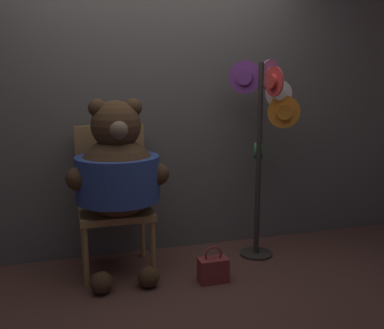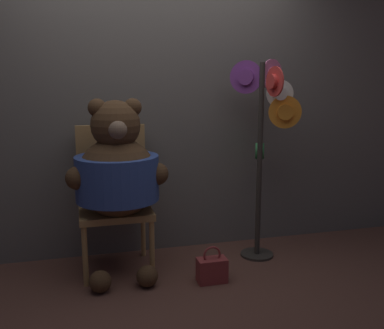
{
  "view_description": "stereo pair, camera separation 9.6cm",
  "coord_description": "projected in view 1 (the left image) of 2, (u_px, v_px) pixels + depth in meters",
  "views": [
    {
      "loc": [
        -0.7,
        -2.98,
        1.45
      ],
      "look_at": [
        0.25,
        0.19,
        0.83
      ],
      "focal_mm": 40.0,
      "sensor_mm": 36.0,
      "label": 1
    },
    {
      "loc": [
        -0.61,
        -3.0,
        1.45
      ],
      "look_at": [
        0.25,
        0.19,
        0.83
      ],
      "focal_mm": 40.0,
      "sensor_mm": 36.0,
      "label": 2
    }
  ],
  "objects": [
    {
      "name": "teddy_bear",
      "position": [
        118.0,
        173.0,
        3.17
      ],
      "size": [
        0.75,
        0.66,
        1.35
      ],
      "color": "#4C331E",
      "rests_on": "ground_plane"
    },
    {
      "name": "wall_back",
      "position": [
        150.0,
        117.0,
        3.65
      ],
      "size": [
        8.0,
        0.1,
        2.36
      ],
      "color": "#66605B",
      "rests_on": "ground_plane"
    },
    {
      "name": "chair",
      "position": [
        113.0,
        194.0,
        3.38
      ],
      "size": [
        0.55,
        0.51,
        1.13
      ],
      "color": "#B2844C",
      "rests_on": "ground_plane"
    },
    {
      "name": "hat_display_rack",
      "position": [
        264.0,
        131.0,
        3.52
      ],
      "size": [
        0.53,
        0.54,
        1.66
      ],
      "color": "#332D28",
      "rests_on": "ground_plane"
    },
    {
      "name": "handbag_on_ground",
      "position": [
        213.0,
        269.0,
        3.19
      ],
      "size": [
        0.22,
        0.13,
        0.28
      ],
      "color": "maroon",
      "rests_on": "ground_plane"
    },
    {
      "name": "ground_plane",
      "position": [
        168.0,
        277.0,
        3.27
      ],
      "size": [
        14.0,
        14.0,
        0.0
      ],
      "primitive_type": "plane",
      "color": "brown"
    }
  ]
}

